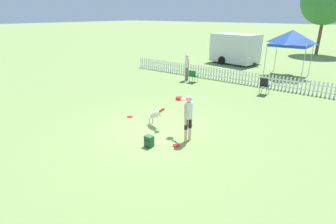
{
  "coord_description": "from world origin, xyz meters",
  "views": [
    {
      "loc": [
        5.83,
        -6.75,
        4.13
      ],
      "look_at": [
        0.44,
        0.29,
        0.78
      ],
      "focal_mm": 28.0,
      "sensor_mm": 36.0,
      "label": 1
    }
  ],
  "objects_px": {
    "backpack_on_grass": "(149,141)",
    "folding_chair_blue_left": "(193,75)",
    "leaping_dog": "(156,114)",
    "frisbee_near_dog": "(130,117)",
    "frisbee_midfield": "(176,146)",
    "frisbee_near_handler": "(189,125)",
    "spectator_standing": "(187,65)",
    "tree_left_grove": "(327,0)",
    "equipment_trailer": "(235,48)",
    "folding_chair_center": "(264,84)",
    "handler_person": "(187,112)",
    "canopy_tent_main": "(292,38)"
  },
  "relations": [
    {
      "from": "leaping_dog",
      "to": "frisbee_midfield",
      "type": "bearing_deg",
      "value": 71.68
    },
    {
      "from": "folding_chair_blue_left",
      "to": "canopy_tent_main",
      "type": "height_order",
      "value": "canopy_tent_main"
    },
    {
      "from": "frisbee_near_handler",
      "to": "folding_chair_center",
      "type": "distance_m",
      "value": 6.09
    },
    {
      "from": "backpack_on_grass",
      "to": "frisbee_near_dog",
      "type": "bearing_deg",
      "value": 148.2
    },
    {
      "from": "folding_chair_center",
      "to": "spectator_standing",
      "type": "height_order",
      "value": "spectator_standing"
    },
    {
      "from": "handler_person",
      "to": "frisbee_midfield",
      "type": "height_order",
      "value": "handler_person"
    },
    {
      "from": "backpack_on_grass",
      "to": "folding_chair_blue_left",
      "type": "bearing_deg",
      "value": 112.99
    },
    {
      "from": "leaping_dog",
      "to": "frisbee_midfield",
      "type": "height_order",
      "value": "leaping_dog"
    },
    {
      "from": "spectator_standing",
      "to": "frisbee_midfield",
      "type": "bearing_deg",
      "value": 144.54
    },
    {
      "from": "leaping_dog",
      "to": "backpack_on_grass",
      "type": "distance_m",
      "value": 1.7
    },
    {
      "from": "folding_chair_blue_left",
      "to": "tree_left_grove",
      "type": "bearing_deg",
      "value": -104.26
    },
    {
      "from": "folding_chair_center",
      "to": "frisbee_midfield",
      "type": "bearing_deg",
      "value": 88.42
    },
    {
      "from": "frisbee_near_dog",
      "to": "folding_chair_blue_left",
      "type": "height_order",
      "value": "folding_chair_blue_left"
    },
    {
      "from": "handler_person",
      "to": "tree_left_grove",
      "type": "height_order",
      "value": "tree_left_grove"
    },
    {
      "from": "folding_chair_center",
      "to": "canopy_tent_main",
      "type": "bearing_deg",
      "value": -86.46
    },
    {
      "from": "frisbee_near_handler",
      "to": "folding_chair_blue_left",
      "type": "xyz_separation_m",
      "value": [
        -3.61,
        5.96,
        0.46
      ]
    },
    {
      "from": "handler_person",
      "to": "tree_left_grove",
      "type": "distance_m",
      "value": 25.78
    },
    {
      "from": "folding_chair_center",
      "to": "folding_chair_blue_left",
      "type": "bearing_deg",
      "value": 1.22
    },
    {
      "from": "leaping_dog",
      "to": "frisbee_near_dog",
      "type": "xyz_separation_m",
      "value": [
        -1.49,
        0.06,
        -0.48
      ]
    },
    {
      "from": "frisbee_midfield",
      "to": "folding_chair_blue_left",
      "type": "distance_m",
      "value": 8.7
    },
    {
      "from": "leaping_dog",
      "to": "canopy_tent_main",
      "type": "distance_m",
      "value": 12.73
    },
    {
      "from": "backpack_on_grass",
      "to": "canopy_tent_main",
      "type": "bearing_deg",
      "value": 87.02
    },
    {
      "from": "leaping_dog",
      "to": "frisbee_midfield",
      "type": "xyz_separation_m",
      "value": [
        1.59,
        -0.85,
        -0.48
      ]
    },
    {
      "from": "leaping_dog",
      "to": "frisbee_near_handler",
      "type": "xyz_separation_m",
      "value": [
        1.03,
        0.82,
        -0.48
      ]
    },
    {
      "from": "handler_person",
      "to": "folding_chair_blue_left",
      "type": "xyz_separation_m",
      "value": [
        -4.2,
        7.03,
        -0.56
      ]
    },
    {
      "from": "handler_person",
      "to": "backpack_on_grass",
      "type": "bearing_deg",
      "value": 157.37
    },
    {
      "from": "frisbee_near_handler",
      "to": "frisbee_near_dog",
      "type": "bearing_deg",
      "value": -163.23
    },
    {
      "from": "equipment_trailer",
      "to": "tree_left_grove",
      "type": "xyz_separation_m",
      "value": [
        4.75,
        10.49,
        4.05
      ]
    },
    {
      "from": "frisbee_near_dog",
      "to": "spectator_standing",
      "type": "distance_m",
      "value": 7.17
    },
    {
      "from": "tree_left_grove",
      "to": "equipment_trailer",
      "type": "bearing_deg",
      "value": -114.35
    },
    {
      "from": "backpack_on_grass",
      "to": "handler_person",
      "type": "bearing_deg",
      "value": 57.74
    },
    {
      "from": "frisbee_near_handler",
      "to": "frisbee_near_dog",
      "type": "relative_size",
      "value": 1.0
    },
    {
      "from": "handler_person",
      "to": "folding_chair_blue_left",
      "type": "bearing_deg",
      "value": 40.49
    },
    {
      "from": "leaping_dog",
      "to": "frisbee_near_handler",
      "type": "height_order",
      "value": "leaping_dog"
    },
    {
      "from": "leaping_dog",
      "to": "canopy_tent_main",
      "type": "bearing_deg",
      "value": -177.77
    },
    {
      "from": "handler_person",
      "to": "folding_chair_center",
      "type": "distance_m",
      "value": 7.1
    },
    {
      "from": "frisbee_midfield",
      "to": "spectator_standing",
      "type": "height_order",
      "value": "spectator_standing"
    },
    {
      "from": "backpack_on_grass",
      "to": "folding_chair_blue_left",
      "type": "height_order",
      "value": "folding_chair_blue_left"
    },
    {
      "from": "leaping_dog",
      "to": "frisbee_near_dog",
      "type": "height_order",
      "value": "leaping_dog"
    },
    {
      "from": "tree_left_grove",
      "to": "frisbee_midfield",
      "type": "bearing_deg",
      "value": -89.58
    },
    {
      "from": "frisbee_near_handler",
      "to": "equipment_trailer",
      "type": "bearing_deg",
      "value": 107.52
    },
    {
      "from": "folding_chair_blue_left",
      "to": "canopy_tent_main",
      "type": "relative_size",
      "value": 0.25
    },
    {
      "from": "frisbee_near_handler",
      "to": "frisbee_midfield",
      "type": "height_order",
      "value": "same"
    },
    {
      "from": "frisbee_near_dog",
      "to": "canopy_tent_main",
      "type": "distance_m",
      "value": 13.03
    },
    {
      "from": "frisbee_near_dog",
      "to": "tree_left_grove",
      "type": "height_order",
      "value": "tree_left_grove"
    },
    {
      "from": "leaping_dog",
      "to": "spectator_standing",
      "type": "distance_m",
      "value": 7.67
    },
    {
      "from": "leaping_dog",
      "to": "folding_chair_blue_left",
      "type": "bearing_deg",
      "value": -149.53
    },
    {
      "from": "folding_chair_blue_left",
      "to": "canopy_tent_main",
      "type": "xyz_separation_m",
      "value": [
        4.2,
        5.68,
        2.1
      ]
    },
    {
      "from": "frisbee_near_dog",
      "to": "frisbee_midfield",
      "type": "distance_m",
      "value": 3.21
    },
    {
      "from": "spectator_standing",
      "to": "tree_left_grove",
      "type": "xyz_separation_m",
      "value": [
        4.59,
        18.2,
        4.33
      ]
    }
  ]
}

